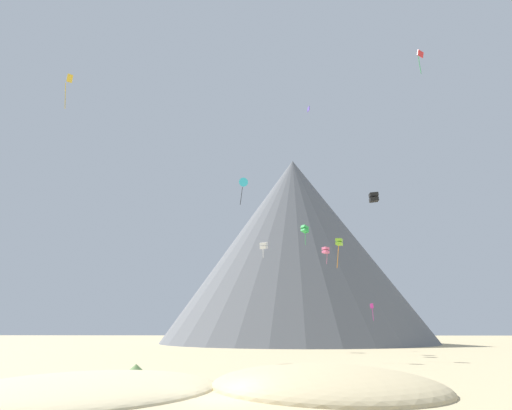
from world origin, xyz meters
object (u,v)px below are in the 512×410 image
rock_massif (296,255)px  kite_red_high (420,56)px  bush_scatter_east (8,386)px  kite_cyan_mid (243,183)px  bush_near_left (303,385)px  kite_green_mid (305,229)px  kite_lime_mid (339,242)px  kite_gold_high (68,85)px  bush_low_patch (136,369)px  kite_magenta_low (372,309)px  bush_ridge_crest (415,388)px  kite_rainbow_mid (326,250)px  kite_white_mid (264,246)px  kite_black_mid (374,197)px  kite_indigo_high (308,109)px

rock_massif → kite_red_high: rock_massif is taller
bush_scatter_east → kite_cyan_mid: size_ratio=0.38×
bush_near_left → kite_green_mid: kite_green_mid is taller
bush_scatter_east → kite_lime_mid: (25.87, 31.99, 14.85)m
kite_green_mid → kite_gold_high: (-30.82, -23.68, 13.47)m
rock_massif → bush_low_patch: bearing=-103.2°
bush_scatter_east → kite_magenta_low: bearing=56.8°
kite_green_mid → kite_lime_mid: bearing=-17.4°
rock_massif → bush_ridge_crest: bearing=-89.0°
bush_scatter_east → rock_massif: rock_massif is taller
bush_low_patch → kite_magenta_low: 51.54m
kite_magenta_low → kite_cyan_mid: kite_cyan_mid is taller
bush_near_left → kite_lime_mid: (7.67, 31.77, 14.73)m
kite_rainbow_mid → kite_white_mid: kite_white_mid is taller
bush_low_patch → rock_massif: 85.04m
bush_scatter_east → kite_rainbow_mid: kite_rainbow_mid is taller
rock_massif → kite_rainbow_mid: size_ratio=31.27×
rock_massif → kite_black_mid: (9.92, -49.50, 1.57)m
kite_white_mid → kite_indigo_high: bearing=-56.4°
kite_red_high → kite_rainbow_mid: bearing=-42.9°
kite_indigo_high → kite_gold_high: (-30.67, -9.05, -0.90)m
bush_scatter_east → kite_indigo_high: bearing=52.5°
bush_near_left → kite_red_high: bearing=53.5°
bush_near_left → kite_green_mid: bearing=84.8°
kite_magenta_low → bush_near_left: bearing=-65.4°
kite_lime_mid → kite_white_mid: (-10.71, 21.02, 3.40)m
kite_magenta_low → kite_indigo_high: 38.05m
kite_red_high → kite_gold_high: 47.75m
kite_rainbow_mid → kite_white_mid: (-10.62, 6.75, 2.10)m
kite_lime_mid → kite_white_mid: bearing=-127.1°
kite_rainbow_mid → bush_near_left: bearing=-46.2°
bush_near_left → kite_magenta_low: kite_magenta_low is taller
kite_black_mid → bush_ridge_crest: bearing=170.0°
kite_cyan_mid → kite_white_mid: size_ratio=1.43×
bush_scatter_east → kite_gold_high: 39.11m
kite_green_mid → kite_white_mid: 11.97m
bush_low_patch → kite_cyan_mid: bearing=71.9°
kite_white_mid → bush_ridge_crest: bearing=-61.5°
bush_near_left → kite_white_mid: size_ratio=0.89×
bush_near_left → kite_green_mid: 47.30m
bush_near_left → kite_black_mid: size_ratio=1.75×
kite_indigo_high → rock_massif: bearing=19.6°
kite_cyan_mid → kite_rainbow_mid: size_ratio=1.46×
kite_black_mid → kite_green_mid: bearing=81.4°
bush_near_left → bush_ridge_crest: bush_near_left is taller
kite_black_mid → kite_gold_high: size_ratio=0.31×
kite_indigo_high → kite_white_mid: 29.56m
rock_massif → kite_black_mid: 50.51m
kite_black_mid → kite_white_mid: bearing=58.8°
bush_low_patch → kite_rainbow_mid: bearing=59.3°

